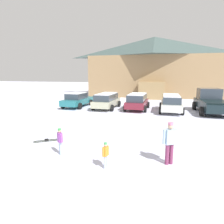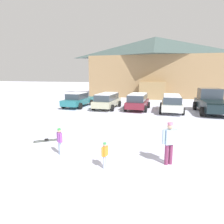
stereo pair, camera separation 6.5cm
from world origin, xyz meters
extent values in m
plane|color=silver|center=(0.00, 0.00, 0.00)|extent=(160.00, 160.00, 0.00)
cube|color=#94764F|center=(0.91, 29.90, 3.10)|extent=(19.76, 9.16, 6.21)
pyramid|color=#3C4F4C|center=(0.91, 29.90, 7.75)|extent=(20.38, 9.78, 3.08)
cube|color=#9A7C4F|center=(1.08, 24.75, 1.20)|extent=(3.66, 1.92, 2.40)
cube|color=#236E76|center=(-6.08, 15.69, 0.61)|extent=(1.83, 4.66, 0.58)
cube|color=#2D3842|center=(-6.08, 15.45, 1.19)|extent=(1.58, 2.44, 0.58)
cube|color=white|center=(-6.08, 15.45, 1.51)|extent=(1.47, 2.31, 0.06)
cylinder|color=black|center=(-7.00, 17.14, 0.32)|extent=(0.23, 0.64, 0.64)
cylinder|color=black|center=(-5.11, 17.10, 0.32)|extent=(0.23, 0.64, 0.64)
cylinder|color=black|center=(-7.05, 14.27, 0.32)|extent=(0.23, 0.64, 0.64)
cylinder|color=black|center=(-5.17, 14.23, 0.32)|extent=(0.23, 0.64, 0.64)
cube|color=#AFB091|center=(-2.75, 15.48, 0.61)|extent=(1.81, 4.63, 0.58)
cube|color=#2D3842|center=(-2.75, 15.39, 1.20)|extent=(1.59, 3.52, 0.59)
cube|color=white|center=(-2.75, 15.39, 1.52)|extent=(1.48, 3.34, 0.06)
cylinder|color=black|center=(-3.69, 16.92, 0.32)|extent=(0.23, 0.64, 0.64)
cylinder|color=black|center=(-1.78, 16.90, 0.32)|extent=(0.23, 0.64, 0.64)
cylinder|color=black|center=(-3.71, 14.06, 0.32)|extent=(0.23, 0.64, 0.64)
cylinder|color=black|center=(-1.81, 14.04, 0.32)|extent=(0.23, 0.64, 0.64)
cube|color=maroon|center=(0.35, 15.60, 0.61)|extent=(1.83, 4.18, 0.58)
cube|color=#2D3842|center=(0.35, 15.52, 1.21)|extent=(1.60, 3.18, 0.63)
cube|color=white|center=(0.35, 15.52, 1.55)|extent=(1.49, 3.02, 0.06)
cylinder|color=black|center=(-0.58, 16.90, 0.32)|extent=(0.23, 0.64, 0.64)
cylinder|color=black|center=(1.32, 16.87, 0.32)|extent=(0.23, 0.64, 0.64)
cylinder|color=black|center=(-0.62, 14.33, 0.32)|extent=(0.23, 0.64, 0.64)
cylinder|color=black|center=(1.28, 14.30, 0.32)|extent=(0.23, 0.64, 0.64)
cube|color=beige|center=(3.54, 15.33, 0.61)|extent=(1.83, 4.76, 0.59)
cube|color=#2D3842|center=(3.54, 15.23, 1.21)|extent=(1.60, 3.62, 0.60)
cube|color=white|center=(3.54, 15.23, 1.54)|extent=(1.49, 3.44, 0.06)
cylinder|color=black|center=(2.57, 16.78, 0.32)|extent=(0.23, 0.64, 0.64)
cylinder|color=black|center=(4.46, 16.81, 0.32)|extent=(0.23, 0.64, 0.64)
cylinder|color=black|center=(2.62, 13.84, 0.32)|extent=(0.23, 0.64, 0.64)
cylinder|color=black|center=(4.51, 13.88, 0.32)|extent=(0.23, 0.64, 0.64)
cube|color=black|center=(7.01, 15.50, 0.75)|extent=(2.38, 5.43, 0.70)
cube|color=#2D3842|center=(6.94, 16.56, 1.62)|extent=(1.99, 1.81, 1.05)
cube|color=black|center=(7.06, 14.57, 1.16)|extent=(2.23, 3.05, 0.12)
cylinder|color=black|center=(5.79, 17.02, 0.40)|extent=(0.31, 0.81, 0.80)
cylinder|color=black|center=(8.03, 17.16, 0.40)|extent=(0.31, 0.81, 0.80)
cylinder|color=black|center=(5.99, 13.84, 0.40)|extent=(0.31, 0.81, 0.80)
cylinder|color=#762F52|center=(3.20, 3.68, 0.41)|extent=(0.15, 0.15, 0.82)
cylinder|color=#762F52|center=(3.36, 3.78, 0.41)|extent=(0.15, 0.15, 0.82)
cube|color=#9EBDD6|center=(3.28, 3.73, 1.11)|extent=(0.47, 0.41, 0.58)
cylinder|color=#9EBDD6|center=(3.06, 3.60, 1.12)|extent=(0.11, 0.11, 0.55)
cylinder|color=#9EBDD6|center=(3.50, 3.86, 1.12)|extent=(0.11, 0.11, 0.55)
sphere|color=tan|center=(3.28, 3.73, 1.50)|extent=(0.21, 0.21, 0.21)
cylinder|color=pink|center=(3.28, 3.73, 1.62)|extent=(0.20, 0.20, 0.10)
cylinder|color=#9FB5CF|center=(-1.22, 3.43, 0.29)|extent=(0.10, 0.10, 0.57)
cylinder|color=#9FB5CF|center=(-1.31, 3.52, 0.29)|extent=(0.10, 0.10, 0.57)
cube|color=purple|center=(-1.26, 3.48, 0.77)|extent=(0.32, 0.31, 0.40)
cylinder|color=purple|center=(-1.13, 3.35, 0.78)|extent=(0.08, 0.08, 0.38)
cylinder|color=purple|center=(-1.39, 3.60, 0.78)|extent=(0.08, 0.08, 0.38)
sphere|color=tan|center=(-1.26, 3.48, 1.05)|extent=(0.15, 0.15, 0.15)
cylinder|color=green|center=(-1.26, 3.48, 1.13)|extent=(0.14, 0.14, 0.07)
cylinder|color=#9DABD3|center=(1.03, 2.81, 0.24)|extent=(0.09, 0.09, 0.49)
cylinder|color=#9DABD3|center=(1.00, 2.70, 0.24)|extent=(0.09, 0.09, 0.49)
cube|color=orange|center=(1.01, 2.76, 0.66)|extent=(0.20, 0.27, 0.34)
cylinder|color=orange|center=(1.05, 2.90, 0.67)|extent=(0.07, 0.07, 0.33)
cylinder|color=orange|center=(0.97, 2.61, 0.67)|extent=(0.07, 0.07, 0.33)
sphere|color=tan|center=(1.01, 2.76, 0.89)|extent=(0.12, 0.12, 0.12)
cylinder|color=#3D9452|center=(1.01, 2.76, 0.96)|extent=(0.12, 0.12, 0.06)
cube|color=#262D22|center=(-2.90, 5.00, 0.01)|extent=(1.19, 0.87, 0.02)
cube|color=black|center=(-2.94, 4.98, 0.05)|extent=(0.21, 0.18, 0.06)
cube|color=#262D22|center=(-2.78, 4.84, 0.01)|extent=(1.19, 0.87, 0.02)
cube|color=black|center=(-2.83, 4.81, 0.05)|extent=(0.21, 0.18, 0.06)
camera|label=1|loc=(3.05, -3.85, 3.43)|focal=32.00mm
camera|label=2|loc=(3.11, -3.84, 3.43)|focal=32.00mm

